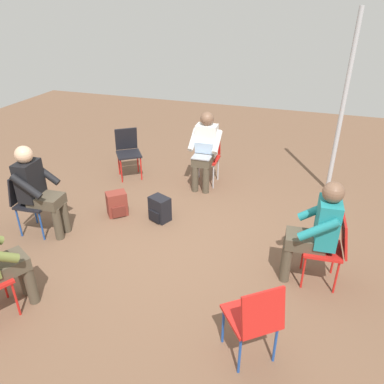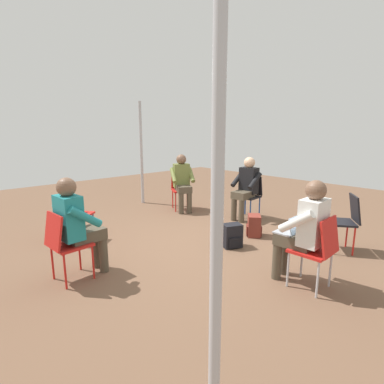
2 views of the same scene
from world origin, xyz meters
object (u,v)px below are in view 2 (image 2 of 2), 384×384
at_px(person_with_laptop, 304,227).
at_px(person_in_olive, 182,180).
at_px(chair_southwest, 181,187).
at_px(chair_northwest, 345,218).
at_px(person_in_black, 246,185).
at_px(person_in_teal, 77,222).
at_px(chair_west, 250,193).
at_px(backpack_near_laptop_user, 254,227).
at_px(backpack_by_empty_chair, 232,237).
at_px(chair_east, 65,242).
at_px(chair_north, 318,248).
at_px(chair_southeast, 73,211).

height_order(person_with_laptop, person_in_olive, same).
distance_m(chair_southwest, chair_northwest, 3.48).
bearing_deg(person_in_olive, person_in_black, 139.40).
bearing_deg(person_in_black, person_in_teal, 88.28).
distance_m(chair_northwest, chair_west, 2.05).
distance_m(backpack_near_laptop_user, backpack_by_empty_chair, 0.66).
distance_m(chair_northwest, person_with_laptop, 1.39).
xyz_separation_m(chair_southwest, person_in_teal, (3.00, 1.62, 0.20)).
relative_size(chair_southwest, person_in_teal, 0.69).
xyz_separation_m(chair_southwest, person_with_laptop, (1.19, 3.54, 0.20)).
distance_m(chair_northwest, chair_east, 3.83).
bearing_deg(chair_north, person_in_black, 52.07).
distance_m(chair_southeast, backpack_near_laptop_user, 2.98).
height_order(chair_north, person_in_teal, person_in_teal).
height_order(person_in_teal, backpack_near_laptop_user, person_in_teal).
xyz_separation_m(chair_west, backpack_by_empty_chair, (1.52, 0.80, -0.34)).
height_order(chair_east, chair_west, same).
distance_m(person_with_laptop, person_in_olive, 3.57).
bearing_deg(chair_east, chair_northwest, 57.23).
distance_m(chair_southeast, backpack_by_empty_chair, 2.55).
relative_size(chair_southeast, person_in_teal, 0.69).
relative_size(chair_southwest, chair_east, 1.00).
height_order(chair_southeast, backpack_by_empty_chair, chair_southeast).
distance_m(chair_east, person_in_teal, 0.26).
xyz_separation_m(chair_southwest, backpack_near_laptop_user, (0.26, 2.20, -0.34)).
xyz_separation_m(chair_northwest, person_in_olive, (0.26, -3.33, 0.20)).
bearing_deg(chair_southeast, backpack_by_empty_chair, 93.31).
bearing_deg(backpack_near_laptop_user, person_in_teal, -11.90).
relative_size(chair_east, person_in_teal, 0.69).
bearing_deg(person_in_teal, chair_east, -90.00).
distance_m(chair_west, person_with_laptop, 2.75).
height_order(chair_northwest, person_in_teal, person_in_teal).
bearing_deg(chair_north, chair_northwest, 7.78).
height_order(chair_northwest, chair_west, same).
relative_size(person_with_laptop, person_in_teal, 1.00).
bearing_deg(person_with_laptop, person_in_teal, 131.72).
relative_size(chair_southeast, chair_west, 1.00).
bearing_deg(backpack_by_empty_chair, chair_west, -152.29).
bearing_deg(chair_north, backpack_by_empty_chair, 77.37).
distance_m(person_in_teal, backpack_near_laptop_user, 2.86).
bearing_deg(person_in_teal, chair_southwest, 114.38).
xyz_separation_m(person_in_black, backpack_near_laptop_user, (0.70, 0.72, -0.54)).
height_order(chair_southwest, chair_east, same).
distance_m(chair_northwest, backpack_near_laptop_user, 1.39).
xyz_separation_m(chair_southeast, person_in_black, (-3.02, 1.11, 0.20)).
bearing_deg(backpack_by_empty_chair, person_with_laptop, 77.45).
height_order(chair_southeast, person_in_olive, person_in_olive).
bearing_deg(chair_southeast, person_in_olive, 147.06).
relative_size(person_in_teal, person_in_black, 1.00).
relative_size(chair_west, person_with_laptop, 0.69).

